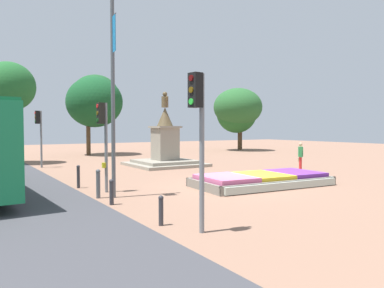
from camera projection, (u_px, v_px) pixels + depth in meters
The scene contains 15 objects.
ground_plane at pixel (232, 186), 15.84m from camera, with size 89.21×89.21×0.00m, color #8C6651.
flower_planter at pixel (262, 180), 16.01m from camera, with size 6.10×3.27×0.53m.
statue_monument at pixel (165, 149), 24.31m from camera, with size 4.42×4.42×4.80m.
traffic_light_near_crossing at pixel (199, 122), 8.70m from camera, with size 0.42×0.31×3.76m.
traffic_light_mid_block at pixel (103, 131), 14.25m from camera, with size 0.41×0.29×3.44m.
traffic_light_far_corner at pixel (39, 128), 23.03m from camera, with size 0.41×0.28×3.52m.
banner_pole at pixel (113, 94), 13.15m from camera, with size 0.14×0.56×7.07m.
pedestrian_with_handbag at pixel (300, 155), 21.43m from camera, with size 0.53×0.61×1.63m.
kerb_bollard_south at pixel (161, 210), 9.51m from camera, with size 0.13×0.13×0.78m.
kerb_bollard_mid_a at pixel (112, 191), 12.06m from camera, with size 0.15×0.15×0.84m.
kerb_bollard_mid_b at pixel (98, 183), 13.18m from camera, with size 0.16×0.16×1.03m.
kerb_bollard_north at pixel (78, 176), 15.38m from camera, with size 0.14×0.14×0.95m.
park_tree_far_left at pixel (94, 99), 33.99m from camera, with size 4.98×5.51×7.33m.
park_tree_behind_statue at pixel (0, 90), 25.37m from camera, with size 4.45×4.01×6.94m.
park_tree_far_right at pixel (237, 110), 40.33m from camera, with size 5.14×5.30×6.70m.
Camera 1 is at (-9.81, -12.43, 2.51)m, focal length 35.00 mm.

